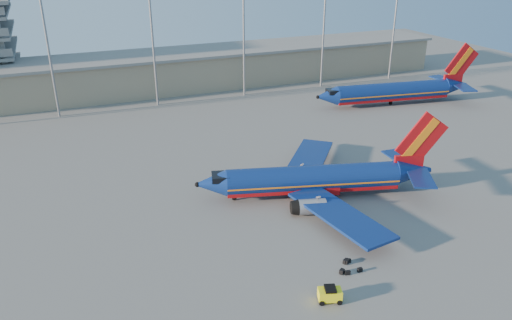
% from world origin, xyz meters
% --- Properties ---
extents(ground, '(220.00, 220.00, 0.00)m').
position_xyz_m(ground, '(0.00, 0.00, 0.00)').
color(ground, slate).
rests_on(ground, ground).
extents(terminal_building, '(122.00, 16.00, 8.50)m').
position_xyz_m(terminal_building, '(10.00, 58.00, 4.32)').
color(terminal_building, gray).
rests_on(terminal_building, ground).
extents(light_mast_row, '(101.60, 1.60, 28.65)m').
position_xyz_m(light_mast_row, '(5.00, 46.00, 17.55)').
color(light_mast_row, gray).
rests_on(light_mast_row, ground).
extents(aircraft_main, '(33.53, 31.80, 11.62)m').
position_xyz_m(aircraft_main, '(6.29, -4.01, 2.48)').
color(aircraft_main, navy).
rests_on(aircraft_main, ground).
extents(aircraft_second, '(36.74, 14.21, 12.49)m').
position_xyz_m(aircraft_second, '(42.43, 26.87, 2.86)').
color(aircraft_second, navy).
rests_on(aircraft_second, ground).
extents(baggage_tug, '(2.60, 2.05, 1.64)m').
position_xyz_m(baggage_tug, '(-3.50, -24.02, 0.85)').
color(baggage_tug, '#FFF916').
rests_on(baggage_tug, ground).
extents(luggage_pile, '(2.55, 2.38, 0.52)m').
position_xyz_m(luggage_pile, '(1.06, -20.07, 0.24)').
color(luggage_pile, black).
rests_on(luggage_pile, ground).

